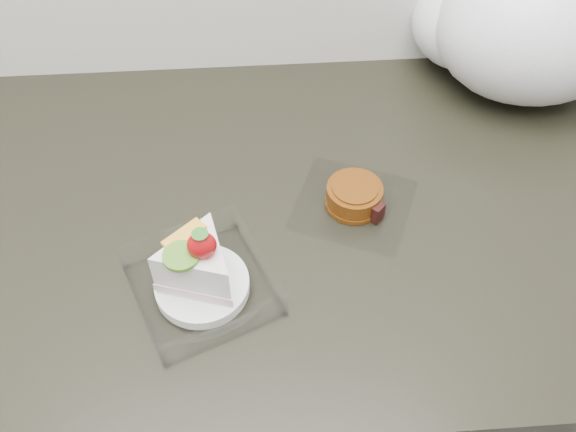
% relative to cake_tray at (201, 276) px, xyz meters
% --- Properties ---
extents(counter, '(2.04, 0.64, 0.90)m').
position_rel_cake_tray_xyz_m(counter, '(-0.02, 0.13, -0.48)').
color(counter, black).
rests_on(counter, ground).
extents(cake_tray, '(0.20, 0.20, 0.12)m').
position_rel_cake_tray_xyz_m(cake_tray, '(0.00, 0.00, 0.00)').
color(cake_tray, white).
rests_on(cake_tray, counter).
extents(mooncake_wrap, '(0.19, 0.19, 0.04)m').
position_rel_cake_tray_xyz_m(mooncake_wrap, '(0.20, 0.12, -0.02)').
color(mooncake_wrap, white).
rests_on(mooncake_wrap, counter).
extents(plastic_bag, '(0.38, 0.33, 0.28)m').
position_rel_cake_tray_xyz_m(plastic_bag, '(0.48, 0.36, 0.08)').
color(plastic_bag, white).
rests_on(plastic_bag, counter).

